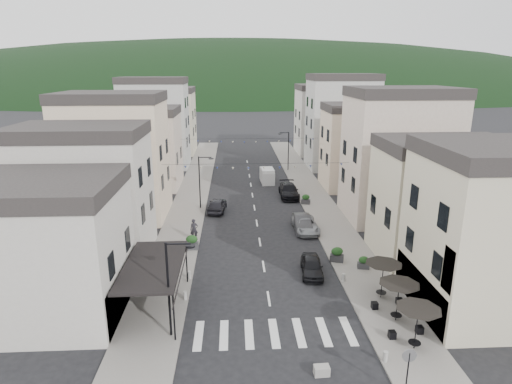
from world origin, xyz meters
TOP-DOWN VIEW (x-y plane):
  - ground at (0.00, 0.00)m, footprint 700.00×700.00m
  - sidewalk_left at (-7.50, 32.00)m, footprint 4.00×76.00m
  - sidewalk_right at (7.50, 32.00)m, footprint 4.00×76.00m
  - hill_backdrop at (0.00, 300.00)m, footprint 640.00×360.00m
  - boutique_building at (-15.50, 5.00)m, footprint 12.00×8.00m
  - bistro_building at (14.50, 4.00)m, footprint 10.00×8.00m
  - boutique_awning at (-7.25, 5.00)m, footprint 3.77×7.50m
  - buildings_row_left at (-14.50, 37.75)m, footprint 10.20×54.16m
  - buildings_row_right at (14.50, 36.59)m, footprint 10.20×54.16m
  - cafe_terrace at (7.70, 2.80)m, footprint 2.50×8.10m
  - streetlamp_left_near at (-5.82, 2.00)m, footprint 1.70×0.56m
  - streetlamp_left_far at (-5.82, 26.00)m, footprint 1.70×0.56m
  - streetlamp_right_far at (5.82, 44.00)m, footprint 1.70×0.56m
  - traffic_sign at (5.80, -3.50)m, footprint 0.70×0.07m
  - bollards at (0.00, 5.50)m, footprint 11.66×10.26m
  - bunting_near at (0.00, 22.00)m, footprint 19.00×0.28m
  - bunting_far at (0.00, 38.00)m, footprint 19.00×0.28m
  - parked_car_a at (3.59, 9.49)m, footprint 1.94×4.08m
  - parked_car_b at (4.35, 18.92)m, footprint 1.64×4.47m
  - parked_car_c at (4.60, 18.50)m, footprint 2.29×4.84m
  - parked_car_d at (4.44, 30.08)m, footprint 2.28×5.48m
  - parked_car_e at (-4.18, 24.94)m, footprint 2.28×4.62m
  - delivery_van at (2.32, 37.21)m, footprint 1.84×4.31m
  - pedestrian_a at (-5.97, 16.58)m, footprint 0.79×0.59m
  - pedestrian_b at (-7.85, 11.60)m, footprint 1.05×0.92m
  - concrete_block_a at (2.11, -1.72)m, footprint 0.82×0.54m
  - planter_la at (-7.43, 9.99)m, footprint 1.07×0.67m
  - planter_lb at (-6.00, 14.47)m, footprint 1.19×0.71m
  - planter_ra at (7.78, 10.00)m, footprint 0.99×0.67m
  - planter_rb at (6.00, 11.40)m, footprint 1.22×0.90m
  - planter_rc at (6.00, 26.80)m, footprint 1.13×0.85m

SIDE VIEW (x-z plane):
  - ground at x=0.00m, z-range 0.00..0.00m
  - hill_backdrop at x=0.00m, z-range -35.00..35.00m
  - sidewalk_left at x=-7.50m, z-range 0.00..0.12m
  - sidewalk_right at x=7.50m, z-range 0.00..0.12m
  - concrete_block_a at x=2.11m, z-range 0.00..0.50m
  - bollards at x=0.00m, z-range 0.12..0.72m
  - planter_ra at x=7.78m, z-range 0.11..1.12m
  - planter_rc at x=6.00m, z-range 0.10..1.23m
  - parked_car_c at x=4.60m, z-range 0.00..1.33m
  - planter_la at x=-7.43m, z-range 0.10..1.23m
  - parked_car_a at x=3.59m, z-range 0.00..1.35m
  - planter_rb at x=6.00m, z-range 0.10..1.32m
  - parked_car_b at x=4.35m, z-range 0.00..1.46m
  - planter_lb at x=-6.00m, z-range 0.10..1.38m
  - parked_car_e at x=-4.18m, z-range 0.00..1.51m
  - parked_car_d at x=4.44m, z-range 0.00..1.58m
  - delivery_van at x=2.32m, z-range -0.02..2.02m
  - pedestrian_b at x=-7.85m, z-range 0.12..1.94m
  - pedestrian_a at x=-5.97m, z-range 0.12..2.10m
  - traffic_sign at x=5.80m, z-range 0.58..3.28m
  - cafe_terrace at x=7.70m, z-range 1.09..3.62m
  - boutique_awning at x=-7.25m, z-range 1.48..4.75m
  - streetlamp_left_near at x=-5.82m, z-range 0.70..6.70m
  - streetlamp_left_far at x=-5.82m, z-range 0.70..6.70m
  - streetlamp_right_far at x=5.82m, z-range 0.70..6.70m
  - boutique_building at x=-15.50m, z-range 0.00..8.00m
  - bistro_building at x=14.50m, z-range 0.00..10.00m
  - bunting_near at x=0.00m, z-range 5.34..5.96m
  - bunting_far at x=0.00m, z-range 5.34..5.96m
  - buildings_row_left at x=-14.50m, z-range -0.88..13.12m
  - buildings_row_right at x=14.50m, z-range -0.93..13.57m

